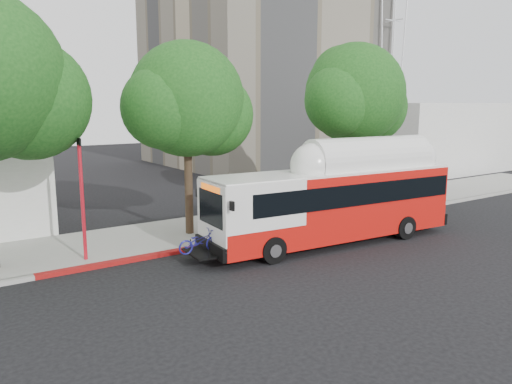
% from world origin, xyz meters
% --- Properties ---
extents(ground, '(120.00, 120.00, 0.00)m').
position_xyz_m(ground, '(0.00, 0.00, 0.00)').
color(ground, black).
rests_on(ground, ground).
extents(sidewalk, '(60.00, 5.00, 0.15)m').
position_xyz_m(sidewalk, '(0.00, 6.50, 0.07)').
color(sidewalk, gray).
rests_on(sidewalk, ground).
extents(curb_strip, '(60.00, 0.30, 0.15)m').
position_xyz_m(curb_strip, '(0.00, 3.90, 0.07)').
color(curb_strip, gray).
rests_on(curb_strip, ground).
extents(red_curb_segment, '(10.00, 0.32, 0.16)m').
position_xyz_m(red_curb_segment, '(-3.00, 3.90, 0.08)').
color(red_curb_segment, maroon).
rests_on(red_curb_segment, ground).
extents(street_tree_mid, '(5.75, 5.00, 8.62)m').
position_xyz_m(street_tree_mid, '(-0.59, 6.06, 5.91)').
color(street_tree_mid, '#2D2116').
rests_on(street_tree_mid, ground).
extents(street_tree_right, '(6.21, 5.40, 9.18)m').
position_xyz_m(street_tree_right, '(9.44, 5.86, 6.26)').
color(street_tree_right, '#2D2116').
rests_on(street_tree_right, ground).
extents(horizon_block, '(20.00, 12.00, 6.00)m').
position_xyz_m(horizon_block, '(30.00, 16.00, 3.00)').
color(horizon_block, silver).
rests_on(horizon_block, ground).
extents(transit_bus, '(12.37, 3.34, 3.62)m').
position_xyz_m(transit_bus, '(3.64, 1.53, 1.69)').
color(transit_bus, red).
rests_on(transit_bus, ground).
extents(signal_pole, '(0.13, 0.45, 4.71)m').
position_xyz_m(signal_pole, '(-6.02, 4.69, 2.42)').
color(signal_pole, red).
rests_on(signal_pole, ground).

